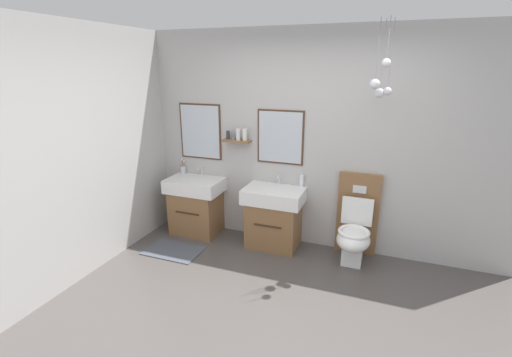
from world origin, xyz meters
TOP-DOWN VIEW (x-y plane):
  - ground_plane at (0.00, 0.00)m, footprint 5.66×4.84m
  - wall_back at (-0.01, 1.76)m, footprint 4.46×0.61m
  - wall_left at (-2.17, 0.00)m, footprint 0.12×3.64m
  - bath_mat at (-1.53, 0.89)m, footprint 0.68×0.44m
  - vanity_sink_left at (-1.53, 1.49)m, footprint 0.72×0.50m
  - tap_on_left_sink at (-1.53, 1.67)m, footprint 0.03×0.13m
  - vanity_sink_right at (-0.43, 1.49)m, footprint 0.72×0.50m
  - tap_on_right_sink at (-0.43, 1.67)m, footprint 0.03×0.13m
  - toilet at (0.55, 1.50)m, footprint 0.48×0.62m
  - toothbrush_cup at (-1.81, 1.66)m, footprint 0.07×0.07m
  - soap_dispenser at (-0.14, 1.67)m, footprint 0.06×0.06m

SIDE VIEW (x-z plane):
  - ground_plane at x=0.00m, z-range -0.10..0.00m
  - bath_mat at x=-1.53m, z-range 0.00..0.01m
  - toilet at x=0.55m, z-range -0.12..0.88m
  - vanity_sink_left at x=-1.53m, z-range 0.02..0.78m
  - vanity_sink_right at x=-0.43m, z-range 0.02..0.78m
  - toothbrush_cup at x=-1.81m, z-range 0.71..0.91m
  - tap_on_left_sink at x=-1.53m, z-range 0.77..0.88m
  - tap_on_right_sink at x=-0.43m, z-range 0.77..0.88m
  - soap_dispenser at x=-0.14m, z-range 0.74..0.93m
  - wall_left at x=-2.17m, z-range 0.00..2.61m
  - wall_back at x=-0.01m, z-range 0.00..2.61m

